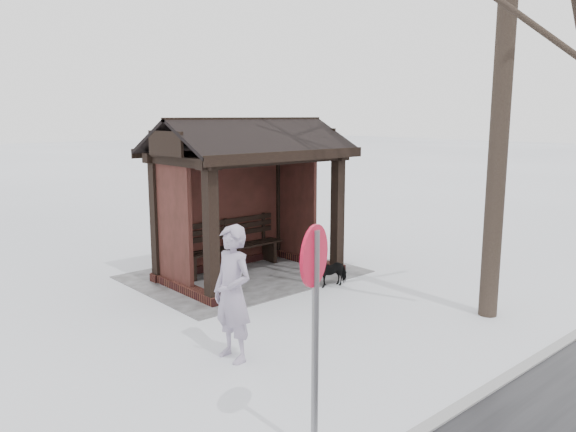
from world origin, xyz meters
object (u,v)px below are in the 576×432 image
object	(u,v)px
pedestrian	(233,293)
road_sign	(314,291)
dog	(330,271)
bus_shelter	(244,166)

from	to	relation	value
pedestrian	road_sign	bearing A→B (deg)	-19.57
dog	road_sign	bearing A→B (deg)	-36.40
road_sign	bus_shelter	bearing A→B (deg)	-144.09
bus_shelter	road_sign	size ratio (longest dim) A/B	1.64
bus_shelter	dog	size ratio (longest dim) A/B	5.43
pedestrian	road_sign	xyz separation A→B (m)	(0.69, 2.19, 0.71)
dog	road_sign	world-z (taller)	road_sign
dog	road_sign	distance (m)	5.51
pedestrian	road_sign	size ratio (longest dim) A/B	0.81
bus_shelter	dog	bearing A→B (deg)	115.76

